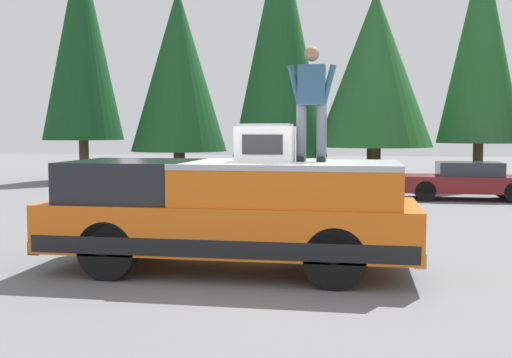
# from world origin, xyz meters

# --- Properties ---
(ground_plane) EXTENTS (90.00, 90.00, 0.00)m
(ground_plane) POSITION_xyz_m (0.00, 0.00, 0.00)
(ground_plane) COLOR slate
(pickup_truck) EXTENTS (2.01, 5.54, 1.65)m
(pickup_truck) POSITION_xyz_m (0.16, 0.52, 0.87)
(pickup_truck) COLOR orange
(pickup_truck) RESTS_ON ground
(compressor_unit) EXTENTS (0.65, 0.84, 0.56)m
(compressor_unit) POSITION_xyz_m (0.15, -0.00, 1.93)
(compressor_unit) COLOR silver
(compressor_unit) RESTS_ON pickup_truck
(person_on_truck_bed) EXTENTS (0.29, 0.72, 1.69)m
(person_on_truck_bed) POSITION_xyz_m (0.29, -0.66, 2.55)
(person_on_truck_bed) COLOR #4C515B
(person_on_truck_bed) RESTS_ON pickup_truck
(parked_car_maroon) EXTENTS (1.64, 4.10, 1.16)m
(parked_car_maroon) POSITION_xyz_m (10.81, -4.65, 0.58)
(parked_car_maroon) COLOR maroon
(parked_car_maroon) RESTS_ON ground
(conifer_left) EXTENTS (3.23, 3.23, 9.46)m
(conifer_left) POSITION_xyz_m (16.33, -6.00, 5.54)
(conifer_left) COLOR #4C3826
(conifer_left) RESTS_ON ground
(conifer_center_left) EXTENTS (4.63, 4.63, 7.69)m
(conifer_center_left) POSITION_xyz_m (16.21, -1.96, 4.57)
(conifer_center_left) COLOR #4C3826
(conifer_center_left) RESTS_ON ground
(conifer_center_right) EXTENTS (3.98, 3.98, 10.55)m
(conifer_center_right) POSITION_xyz_m (16.65, 1.90, 5.80)
(conifer_center_right) COLOR #4C3826
(conifer_center_right) RESTS_ON ground
(conifer_right) EXTENTS (4.08, 4.08, 8.18)m
(conifer_right) POSITION_xyz_m (16.53, 6.24, 4.71)
(conifer_right) COLOR #4C3826
(conifer_right) RESTS_ON ground
(conifer_far_right) EXTENTS (3.36, 3.36, 10.07)m
(conifer_far_right) POSITION_xyz_m (15.53, 10.13, 5.90)
(conifer_far_right) COLOR #4C3826
(conifer_far_right) RESTS_ON ground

